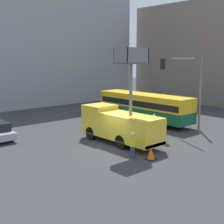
% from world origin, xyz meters
% --- Properties ---
extents(ground_plane, '(120.00, 120.00, 0.00)m').
position_xyz_m(ground_plane, '(0.00, 0.00, 0.00)').
color(ground_plane, '#38383A').
extents(utility_truck, '(2.20, 7.20, 7.32)m').
position_xyz_m(utility_truck, '(1.48, 0.72, 1.61)').
color(utility_truck, yellow).
rests_on(utility_truck, ground_plane).
extents(city_bus, '(2.52, 10.99, 2.92)m').
position_xyz_m(city_bus, '(8.95, 5.05, 1.75)').
color(city_bus, '#145638').
rests_on(city_bus, ground_plane).
extents(traffic_light_pole, '(3.77, 3.52, 6.82)m').
position_xyz_m(traffic_light_pole, '(8.91, -0.22, 4.61)').
color(traffic_light_pole, slate).
rests_on(traffic_light_pole, ground_plane).
extents(road_worker_near_truck, '(0.38, 0.38, 1.77)m').
position_xyz_m(road_worker_near_truck, '(-0.34, -2.53, 0.88)').
color(road_worker_near_truck, navy).
rests_on(road_worker_near_truck, ground_plane).
extents(road_worker_directing, '(0.38, 0.38, 1.74)m').
position_xyz_m(road_worker_directing, '(5.94, 1.07, 0.86)').
color(road_worker_directing, navy).
rests_on(road_worker_directing, ground_plane).
extents(traffic_cone_near_truck, '(0.69, 0.69, 0.79)m').
position_xyz_m(traffic_cone_near_truck, '(0.40, -3.50, 0.37)').
color(traffic_cone_near_truck, black).
rests_on(traffic_cone_near_truck, ground_plane).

